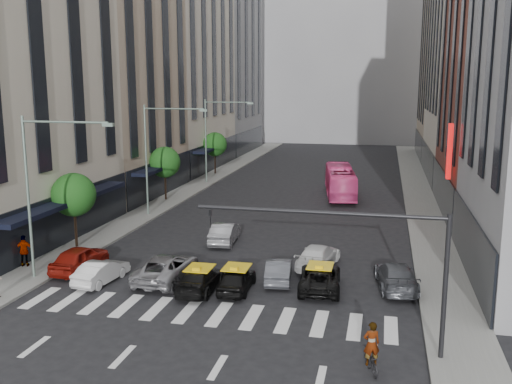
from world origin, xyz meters
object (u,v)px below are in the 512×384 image
Objects in this scene: bus at (340,181)px; streetlamp_far at (214,130)px; motorcycle at (371,360)px; pedestrian_far at (24,251)px; taxi_left at (200,280)px; streetlamp_near at (42,176)px; streetlamp_mid at (157,145)px; taxi_center at (237,279)px; car_white_front at (101,271)px; car_red at (80,258)px.

streetlamp_far is at bearing -24.70° from bus.
pedestrian_far reaches higher than motorcycle.
motorcycle is (9.07, -6.72, -0.19)m from taxi_left.
streetlamp_mid is at bearing 90.00° from streetlamp_near.
taxi_center reaches higher than motorcycle.
car_white_front is 1.01× the size of taxi_center.
streetlamp_mid is 5.32× the size of motorcycle.
streetlamp_mid is at bearing -60.81° from taxi_left.
streetlamp_near is at bearing 131.68° from pedestrian_far.
bus is at bearing -16.80° from streetlamp_far.
bus is (13.13, 25.91, 0.71)m from car_red.
car_red is at bearing 168.51° from pedestrian_far.
pedestrian_far is at bearing -94.75° from streetlamp_far.
motorcycle is at bearing -51.55° from streetlamp_mid.
car_red is at bearing 65.68° from streetlamp_near.
streetlamp_near is at bearing -90.00° from streetlamp_mid.
motorcycle is at bearing -65.12° from streetlamp_far.
streetlamp_near is at bearing -90.00° from streetlamp_far.
car_white_front is 0.36× the size of bus.
streetlamp_mid is 2.07× the size of taxi_left.
bus reaches higher than pedestrian_far.
taxi_center is (10.67, -15.32, -5.26)m from streetlamp_mid.
car_red reaches higher than motorcycle.
bus reaches higher than taxi_left.
taxi_center is at bearing -62.49° from motorcycle.
car_red is 9.90m from taxi_center.
streetlamp_far is at bearing 90.00° from streetlamp_mid.
car_red is 29.06m from bus.
streetlamp_mid is (0.00, 16.00, 0.00)m from streetlamp_near.
streetlamp_mid is 16.00m from streetlamp_far.
bus is (5.20, 27.54, 0.84)m from taxi_left.
motorcycle is at bearing 162.42° from car_white_front.
car_white_front reaches higher than motorcycle.
motorcycle is at bearing 155.58° from car_red.
bus is 31.04m from pedestrian_far.
streetlamp_mid is at bearing -90.00° from streetlamp_far.
streetlamp_near is at bearing 2.65° from taxi_center.
pedestrian_far is (-2.53, -14.50, -4.81)m from streetlamp_mid.
car_white_front is at bearing 5.79° from streetlamp_near.
taxi_left is at bearing 170.17° from car_red.
taxi_center is at bearing 3.66° from streetlamp_near.
car_red is 1.17× the size of taxi_center.
motorcycle is at bearing -19.95° from streetlamp_near.
pedestrian_far is at bearing -6.25° from taxi_left.
bus is 5.56× the size of pedestrian_far.
taxi_center is at bearing 158.74° from pedestrian_far.
streetlamp_far is 5.32× the size of motorcycle.
car_white_front is 0.88× the size of taxi_left.
streetlamp_mid reaches higher than car_white_front.
bus is at bearing 63.29° from streetlamp_near.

